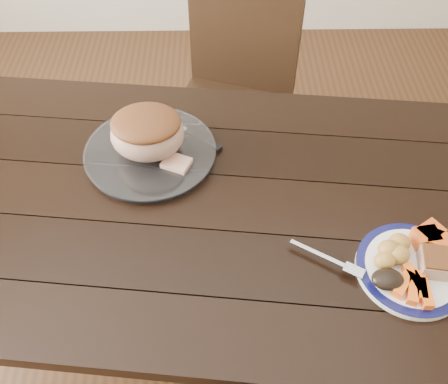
{
  "coord_description": "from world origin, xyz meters",
  "views": [
    {
      "loc": [
        0.07,
        -0.81,
        1.73
      ],
      "look_at": [
        0.08,
        -0.02,
        0.8
      ],
      "focal_mm": 40.0,
      "sensor_mm": 36.0,
      "label": 1
    }
  ],
  "objects_px": {
    "serving_platter": "(151,154)",
    "roast_joint": "(147,134)",
    "dinner_plate": "(411,269)",
    "fork": "(332,261)",
    "pork_slice": "(440,263)",
    "dining_table": "(194,221)",
    "chair_far": "(235,89)",
    "carving_knife": "(192,135)"
  },
  "relations": [
    {
      "from": "serving_platter",
      "to": "roast_joint",
      "type": "xyz_separation_m",
      "value": [
        -0.0,
        0.0,
        0.07
      ]
    },
    {
      "from": "dinner_plate",
      "to": "fork",
      "type": "xyz_separation_m",
      "value": [
        -0.18,
        0.02,
        0.01
      ]
    },
    {
      "from": "serving_platter",
      "to": "pork_slice",
      "type": "height_order",
      "value": "pork_slice"
    },
    {
      "from": "dining_table",
      "to": "fork",
      "type": "relative_size",
      "value": 10.5
    },
    {
      "from": "serving_platter",
      "to": "pork_slice",
      "type": "relative_size",
      "value": 4.03
    },
    {
      "from": "dining_table",
      "to": "roast_joint",
      "type": "relative_size",
      "value": 8.7
    },
    {
      "from": "fork",
      "to": "dining_table",
      "type": "bearing_deg",
      "value": 179.32
    },
    {
      "from": "dining_table",
      "to": "chair_far",
      "type": "bearing_deg",
      "value": 79.81
    },
    {
      "from": "roast_joint",
      "to": "carving_knife",
      "type": "bearing_deg",
      "value": 33.31
    },
    {
      "from": "dinner_plate",
      "to": "serving_platter",
      "type": "xyz_separation_m",
      "value": [
        -0.62,
        0.38,
        0.0
      ]
    },
    {
      "from": "serving_platter",
      "to": "fork",
      "type": "relative_size",
      "value": 2.17
    },
    {
      "from": "serving_platter",
      "to": "roast_joint",
      "type": "relative_size",
      "value": 1.79
    },
    {
      "from": "roast_joint",
      "to": "chair_far",
      "type": "bearing_deg",
      "value": 66.57
    },
    {
      "from": "dinner_plate",
      "to": "dining_table",
      "type": "bearing_deg",
      "value": 156.2
    },
    {
      "from": "chair_far",
      "to": "dinner_plate",
      "type": "distance_m",
      "value": 1.05
    },
    {
      "from": "chair_far",
      "to": "pork_slice",
      "type": "height_order",
      "value": "chair_far"
    },
    {
      "from": "pork_slice",
      "to": "fork",
      "type": "relative_size",
      "value": 0.54
    },
    {
      "from": "fork",
      "to": "carving_knife",
      "type": "bearing_deg",
      "value": 158.62
    },
    {
      "from": "dinner_plate",
      "to": "serving_platter",
      "type": "height_order",
      "value": "serving_platter"
    },
    {
      "from": "dining_table",
      "to": "roast_joint",
      "type": "bearing_deg",
      "value": 126.95
    },
    {
      "from": "dinner_plate",
      "to": "pork_slice",
      "type": "bearing_deg",
      "value": -4.76
    },
    {
      "from": "fork",
      "to": "carving_knife",
      "type": "relative_size",
      "value": 0.6
    },
    {
      "from": "roast_joint",
      "to": "serving_platter",
      "type": "bearing_deg",
      "value": 0.0
    },
    {
      "from": "carving_knife",
      "to": "fork",
      "type": "bearing_deg",
      "value": -15.37
    },
    {
      "from": "fork",
      "to": "roast_joint",
      "type": "distance_m",
      "value": 0.57
    },
    {
      "from": "dining_table",
      "to": "carving_knife",
      "type": "relative_size",
      "value": 6.32
    },
    {
      "from": "dinner_plate",
      "to": "chair_far",
      "type": "bearing_deg",
      "value": 111.02
    },
    {
      "from": "fork",
      "to": "chair_far",
      "type": "bearing_deg",
      "value": 132.8
    },
    {
      "from": "chair_far",
      "to": "pork_slice",
      "type": "bearing_deg",
      "value": 132.45
    },
    {
      "from": "pork_slice",
      "to": "carving_knife",
      "type": "xyz_separation_m",
      "value": [
        -0.56,
        0.45,
        -0.03
      ]
    },
    {
      "from": "chair_far",
      "to": "dinner_plate",
      "type": "xyz_separation_m",
      "value": [
        0.37,
        -0.95,
        0.23
      ]
    },
    {
      "from": "dinner_plate",
      "to": "roast_joint",
      "type": "bearing_deg",
      "value": 148.57
    },
    {
      "from": "roast_joint",
      "to": "fork",
      "type": "bearing_deg",
      "value": -39.17
    },
    {
      "from": "serving_platter",
      "to": "fork",
      "type": "height_order",
      "value": "fork"
    },
    {
      "from": "fork",
      "to": "roast_joint",
      "type": "xyz_separation_m",
      "value": [
        -0.44,
        0.36,
        0.06
      ]
    },
    {
      "from": "pork_slice",
      "to": "fork",
      "type": "height_order",
      "value": "pork_slice"
    },
    {
      "from": "dining_table",
      "to": "pork_slice",
      "type": "bearing_deg",
      "value": -22.07
    },
    {
      "from": "chair_far",
      "to": "serving_platter",
      "type": "xyz_separation_m",
      "value": [
        -0.25,
        -0.58,
        0.23
      ]
    },
    {
      "from": "chair_far",
      "to": "serving_platter",
      "type": "bearing_deg",
      "value": 85.3
    },
    {
      "from": "roast_joint",
      "to": "carving_knife",
      "type": "xyz_separation_m",
      "value": [
        0.11,
        0.07,
        -0.07
      ]
    },
    {
      "from": "chair_far",
      "to": "carving_knife",
      "type": "xyz_separation_m",
      "value": [
        -0.14,
        -0.5,
        0.23
      ]
    },
    {
      "from": "dining_table",
      "to": "carving_knife",
      "type": "bearing_deg",
      "value": 91.71
    }
  ]
}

